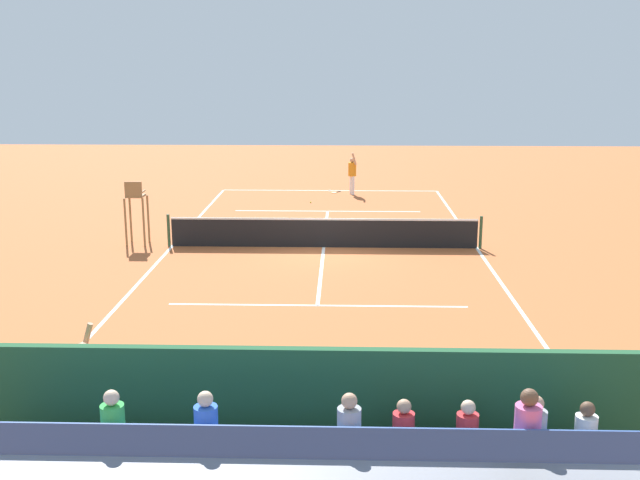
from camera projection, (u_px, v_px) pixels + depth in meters
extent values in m
plane|color=#BC6033|center=(324.00, 247.00, 24.93)|extent=(60.00, 60.00, 0.00)
cube|color=white|center=(330.00, 190.00, 35.62)|extent=(10.00, 0.10, 0.01)
cube|color=white|center=(309.00, 389.00, 14.23)|extent=(10.00, 0.10, 0.01)
cube|color=white|center=(477.00, 248.00, 24.78)|extent=(0.10, 22.00, 0.01)
cube|color=white|center=(172.00, 246.00, 25.08)|extent=(0.10, 22.00, 0.01)
cube|color=white|center=(328.00, 211.00, 30.81)|extent=(7.50, 0.10, 0.01)
cube|color=white|center=(318.00, 305.00, 19.05)|extent=(7.50, 0.10, 0.01)
cube|color=white|center=(324.00, 247.00, 24.93)|extent=(0.10, 12.10, 0.01)
cube|color=white|center=(330.00, 190.00, 35.62)|extent=(0.10, 0.30, 0.01)
cube|color=black|center=(324.00, 234.00, 24.82)|extent=(10.00, 0.02, 0.91)
cube|color=white|center=(324.00, 219.00, 24.71)|extent=(10.00, 0.04, 0.06)
cylinder|color=#2D5133|center=(481.00, 232.00, 24.65)|extent=(0.10, 0.10, 1.07)
cylinder|color=#2D5133|center=(169.00, 230.00, 24.96)|extent=(0.10, 0.10, 1.07)
cube|color=#235633|center=(299.00, 413.00, 11.09)|extent=(18.00, 0.16, 2.00)
cube|color=gray|center=(298.00, 473.00, 10.93)|extent=(9.00, 0.10, 0.45)
cube|color=gray|center=(296.00, 474.00, 10.54)|extent=(9.00, 0.80, 0.08)
cube|color=gray|center=(298.00, 472.00, 10.96)|extent=(9.00, 0.04, 0.45)
cube|color=#335193|center=(296.00, 451.00, 10.35)|extent=(8.60, 0.36, 0.04)
cube|color=#335193|center=(295.00, 444.00, 10.13)|extent=(8.60, 0.03, 0.36)
cube|color=gray|center=(292.00, 476.00, 9.66)|extent=(9.00, 0.80, 0.08)
cube|color=gray|center=(294.00, 473.00, 10.07)|extent=(9.00, 0.04, 0.45)
cube|color=#335193|center=(292.00, 450.00, 9.47)|extent=(8.60, 0.36, 0.04)
cube|color=#335193|center=(290.00, 443.00, 9.24)|extent=(8.60, 0.03, 0.36)
cube|color=gray|center=(288.00, 478.00, 8.78)|extent=(9.00, 0.80, 0.08)
cube|color=gray|center=(290.00, 475.00, 9.19)|extent=(9.00, 0.04, 0.45)
cube|color=#335193|center=(287.00, 449.00, 8.58)|extent=(8.60, 0.36, 0.04)
cube|color=#335193|center=(285.00, 441.00, 8.36)|extent=(8.60, 0.03, 0.36)
cube|color=#2D2D33|center=(402.00, 443.00, 10.46)|extent=(0.32, 0.40, 0.12)
cylinder|color=red|center=(403.00, 429.00, 10.28)|extent=(0.30, 0.30, 0.45)
sphere|color=tan|center=(404.00, 406.00, 10.20)|extent=(0.20, 0.20, 0.20)
cube|color=#2D2D33|center=(530.00, 444.00, 9.53)|extent=(0.32, 0.40, 0.12)
cylinder|color=#9399A3|center=(534.00, 428.00, 9.35)|extent=(0.30, 0.30, 0.45)
sphere|color=tan|center=(536.00, 403.00, 9.27)|extent=(0.20, 0.20, 0.20)
cube|color=#2D2D33|center=(349.00, 441.00, 9.60)|extent=(0.32, 0.40, 0.12)
cylinder|color=#9399A3|center=(349.00, 425.00, 9.42)|extent=(0.30, 0.30, 0.45)
sphere|color=tan|center=(349.00, 401.00, 9.34)|extent=(0.20, 0.20, 0.20)
cube|color=#2D2D33|center=(465.00, 444.00, 10.44)|extent=(0.32, 0.40, 0.12)
cylinder|color=red|center=(467.00, 430.00, 10.25)|extent=(0.30, 0.30, 0.45)
sphere|color=beige|center=(468.00, 407.00, 10.18)|extent=(0.20, 0.20, 0.20)
cube|color=#2D2D33|center=(581.00, 446.00, 10.39)|extent=(0.32, 0.40, 0.12)
cylinder|color=white|center=(586.00, 431.00, 10.21)|extent=(0.30, 0.30, 0.45)
sphere|color=brown|center=(588.00, 409.00, 10.13)|extent=(0.20, 0.20, 0.20)
cube|color=#2D2D33|center=(209.00, 439.00, 9.65)|extent=(0.32, 0.40, 0.12)
cylinder|color=blue|center=(206.00, 423.00, 9.47)|extent=(0.30, 0.30, 0.45)
sphere|color=beige|center=(205.00, 399.00, 9.39)|extent=(0.20, 0.20, 0.20)
cube|color=#2D2D33|center=(524.00, 442.00, 8.66)|extent=(0.32, 0.40, 0.12)
cylinder|color=pink|center=(528.00, 424.00, 8.48)|extent=(0.30, 0.30, 0.45)
sphere|color=brown|center=(529.00, 397.00, 8.40)|extent=(0.20, 0.20, 0.20)
cube|color=#2D2D33|center=(117.00, 438.00, 9.69)|extent=(0.32, 0.40, 0.12)
cylinder|color=green|center=(113.00, 422.00, 9.51)|extent=(0.30, 0.30, 0.45)
sphere|color=beige|center=(111.00, 398.00, 9.43)|extent=(0.20, 0.20, 0.20)
cylinder|color=olive|center=(148.00, 219.00, 25.46)|extent=(0.07, 0.07, 1.60)
cylinder|color=olive|center=(131.00, 219.00, 25.48)|extent=(0.07, 0.07, 1.60)
cylinder|color=olive|center=(144.00, 223.00, 24.88)|extent=(0.07, 0.07, 1.60)
cylinder|color=olive|center=(126.00, 222.00, 24.90)|extent=(0.07, 0.07, 1.60)
cube|color=olive|center=(136.00, 196.00, 24.99)|extent=(0.56, 0.56, 0.06)
cube|color=olive|center=(133.00, 189.00, 24.69)|extent=(0.56, 0.06, 0.48)
cube|color=olive|center=(143.00, 191.00, 24.94)|extent=(0.04, 0.48, 0.04)
cube|color=olive|center=(128.00, 191.00, 24.96)|extent=(0.04, 0.48, 0.04)
cube|color=#9E754C|center=(510.00, 425.00, 11.89)|extent=(1.80, 0.40, 0.05)
cylinder|color=#9E754C|center=(557.00, 438.00, 11.92)|extent=(0.06, 0.06, 0.45)
cylinder|color=#9E754C|center=(461.00, 437.00, 11.97)|extent=(0.06, 0.06, 0.45)
cube|color=#9E754C|center=(514.00, 412.00, 11.65)|extent=(1.80, 0.04, 0.36)
cube|color=#334C8C|center=(394.00, 445.00, 11.82)|extent=(0.90, 0.36, 0.36)
cylinder|color=white|center=(351.00, 185.00, 34.63)|extent=(0.14, 0.14, 0.85)
cylinder|color=white|center=(353.00, 186.00, 34.43)|extent=(0.14, 0.14, 0.85)
cylinder|color=orange|center=(352.00, 169.00, 34.36)|extent=(0.46, 0.46, 0.60)
sphere|color=tan|center=(352.00, 160.00, 34.26)|extent=(0.22, 0.22, 0.22)
cylinder|color=tan|center=(354.00, 159.00, 34.04)|extent=(0.26, 0.17, 0.55)
cylinder|color=tan|center=(350.00, 168.00, 34.55)|extent=(0.12, 0.12, 0.50)
cylinder|color=black|center=(338.00, 192.00, 35.22)|extent=(0.23, 0.21, 0.03)
torus|color=#D8CC4C|center=(334.00, 192.00, 35.05)|extent=(0.43, 0.43, 0.02)
cylinder|color=white|center=(334.00, 192.00, 35.05)|extent=(0.25, 0.25, 0.00)
sphere|color=#CCDB33|center=(311.00, 202.00, 32.57)|extent=(0.07, 0.07, 0.07)
cylinder|color=#232328|center=(85.00, 419.00, 12.15)|extent=(0.14, 0.14, 0.85)
cylinder|color=#232328|center=(90.00, 412.00, 12.36)|extent=(0.14, 0.14, 0.85)
cylinder|color=red|center=(84.00, 374.00, 12.08)|extent=(0.36, 0.36, 0.60)
sphere|color=tan|center=(82.00, 349.00, 11.99)|extent=(0.22, 0.22, 0.22)
cylinder|color=tan|center=(87.00, 339.00, 12.18)|extent=(0.25, 0.09, 0.55)
cylinder|color=tan|center=(79.00, 377.00, 11.86)|extent=(0.09, 0.09, 0.50)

